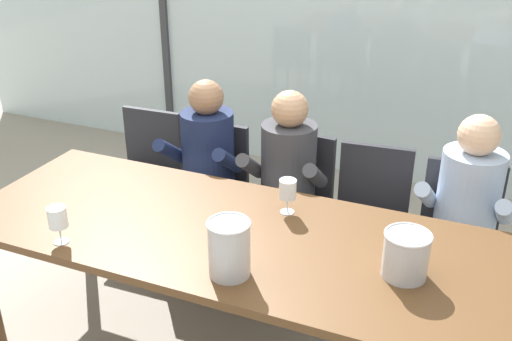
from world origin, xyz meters
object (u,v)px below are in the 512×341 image
at_px(chair_near_curtain, 147,166).
at_px(chair_left_of_center, 211,182).
at_px(person_navy_polo, 203,165).
at_px(chair_right_of_center, 370,210).
at_px(person_charcoal_jacket, 285,180).
at_px(chair_center, 294,194).
at_px(chair_near_window_right, 458,230).
at_px(ice_bucket_primary, 406,254).
at_px(wine_glass_near_bucket, 288,191).
at_px(person_pale_blue_shirt, 464,213).
at_px(wine_glass_by_left_taster, 58,219).
at_px(dining_table, 227,243).
at_px(ice_bucket_secondary, 229,248).

bearing_deg(chair_near_curtain, chair_left_of_center, -6.64).
bearing_deg(chair_near_curtain, person_navy_polo, -19.38).
xyz_separation_m(chair_right_of_center, person_charcoal_jacket, (-0.48, -0.15, 0.17)).
bearing_deg(chair_center, chair_near_window_right, 2.51).
relative_size(ice_bucket_primary, wine_glass_near_bucket, 1.13).
height_order(chair_left_of_center, ice_bucket_primary, ice_bucket_primary).
distance_m(chair_near_curtain, person_charcoal_jacket, 1.08).
xyz_separation_m(person_pale_blue_shirt, ice_bucket_primary, (-0.18, -0.80, 0.19)).
height_order(chair_center, wine_glass_near_bucket, wine_glass_near_bucket).
distance_m(person_pale_blue_shirt, wine_glass_by_left_taster, 1.99).
height_order(person_charcoal_jacket, wine_glass_near_bucket, person_charcoal_jacket).
bearing_deg(dining_table, chair_right_of_center, 61.97).
distance_m(chair_near_curtain, chair_right_of_center, 1.53).
distance_m(chair_near_curtain, person_navy_polo, 0.57).
bearing_deg(chair_left_of_center, wine_glass_by_left_taster, -92.78).
bearing_deg(chair_left_of_center, wine_glass_near_bucket, -38.19).
bearing_deg(person_pale_blue_shirt, person_navy_polo, -174.43).
bearing_deg(dining_table, chair_center, 89.44).
relative_size(dining_table, person_charcoal_jacket, 2.13).
height_order(dining_table, chair_right_of_center, chair_right_of_center).
bearing_deg(wine_glass_near_bucket, person_navy_polo, 145.64).
height_order(chair_near_curtain, chair_center, same).
relative_size(person_charcoal_jacket, ice_bucket_primary, 6.07).
distance_m(dining_table, person_charcoal_jacket, 0.76).
xyz_separation_m(dining_table, chair_left_of_center, (-0.53, 0.88, -0.19)).
bearing_deg(wine_glass_near_bucket, chair_center, 106.13).
relative_size(chair_near_curtain, person_pale_blue_shirt, 0.73).
relative_size(person_navy_polo, wine_glass_near_bucket, 6.83).
bearing_deg(wine_glass_by_left_taster, ice_bucket_secondary, 5.41).
relative_size(chair_near_window_right, person_pale_blue_shirt, 0.73).
distance_m(chair_near_window_right, ice_bucket_secondary, 1.49).
bearing_deg(chair_left_of_center, chair_near_window_right, 1.76).
distance_m(person_pale_blue_shirt, wine_glass_near_bucket, 0.95).
bearing_deg(ice_bucket_primary, chair_near_window_right, 79.99).
height_order(dining_table, wine_glass_near_bucket, wine_glass_near_bucket).
xyz_separation_m(chair_right_of_center, chair_near_window_right, (0.49, -0.03, 0.00)).
bearing_deg(ice_bucket_secondary, person_charcoal_jacket, 98.13).
height_order(chair_near_curtain, person_pale_blue_shirt, person_pale_blue_shirt).
xyz_separation_m(person_navy_polo, ice_bucket_primary, (1.34, -0.80, 0.19)).
height_order(person_charcoal_jacket, wine_glass_by_left_taster, person_charcoal_jacket).
bearing_deg(person_navy_polo, chair_center, 16.04).
relative_size(chair_near_curtain, chair_center, 1.00).
bearing_deg(dining_table, person_pale_blue_shirt, 37.43).
bearing_deg(chair_near_curtain, ice_bucket_primary, -28.96).
relative_size(chair_left_of_center, person_pale_blue_shirt, 0.73).
height_order(chair_near_window_right, ice_bucket_primary, ice_bucket_primary).
height_order(chair_left_of_center, person_pale_blue_shirt, person_pale_blue_shirt).
distance_m(chair_right_of_center, person_navy_polo, 1.03).
xyz_separation_m(chair_left_of_center, person_charcoal_jacket, (0.54, -0.12, 0.17)).
bearing_deg(person_charcoal_jacket, wine_glass_by_left_taster, -122.55).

